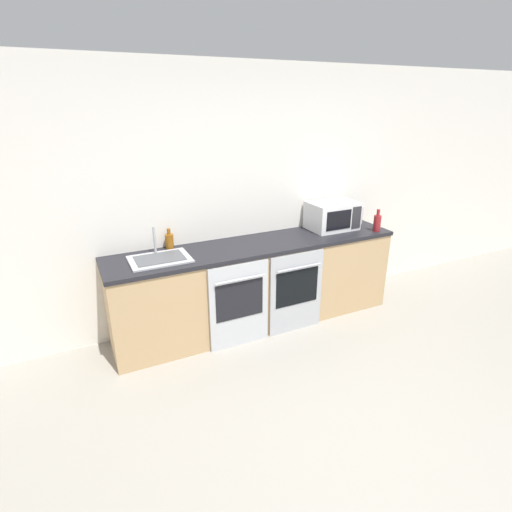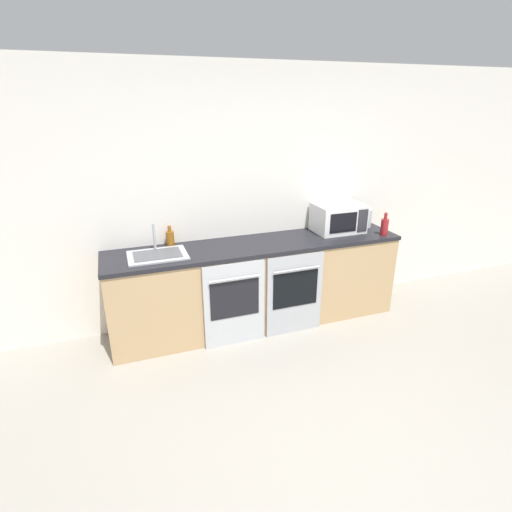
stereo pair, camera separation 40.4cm
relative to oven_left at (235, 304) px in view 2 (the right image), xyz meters
The scene contains 10 objects.
ground_plane 1.82m from the oven_left, 78.70° to the right, with size 16.00×16.00×0.00m, color gray.
wall_back 1.13m from the oven_left, 61.69° to the left, with size 10.00×0.06×2.60m.
counter_back 0.47m from the oven_left, 42.26° to the left, with size 3.01×0.62×0.90m.
oven_left is the anchor object (origin of this frame).
oven_right 0.63m from the oven_left, ahead, with size 0.60×0.06×0.85m.
microwave 1.50m from the oven_left, 16.93° to the left, with size 0.52×0.38×0.30m.
bottle_red 1.80m from the oven_left, ahead, with size 0.08×0.08×0.24m.
bottle_amber 0.91m from the oven_left, 131.54° to the left, with size 0.08×0.08×0.20m.
kettle 1.83m from the oven_left, 15.11° to the left, with size 0.17×0.17×0.21m.
sink 0.86m from the oven_left, 154.99° to the left, with size 0.53×0.39×0.27m.
Camera 2 is at (-1.29, -1.50, 2.23)m, focal length 28.00 mm.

